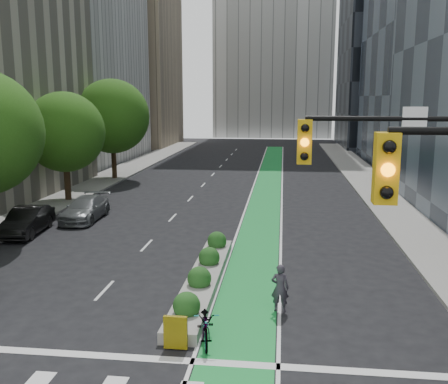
% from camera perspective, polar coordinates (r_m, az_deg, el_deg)
% --- Properties ---
extents(ground, '(160.00, 160.00, 0.00)m').
position_cam_1_polar(ground, '(14.20, -12.22, -20.36)').
color(ground, black).
rests_on(ground, ground).
extents(sidewalk_left, '(3.60, 90.00, 0.15)m').
position_cam_1_polar(sidewalk_left, '(40.46, -16.66, -0.05)').
color(sidewalk_left, gray).
rests_on(sidewalk_left, ground).
extents(sidewalk_right, '(3.60, 90.00, 0.15)m').
position_cam_1_polar(sidewalk_right, '(37.93, 18.18, -0.82)').
color(sidewalk_right, gray).
rests_on(sidewalk_right, ground).
extents(bike_lane_paint, '(2.20, 70.00, 0.01)m').
position_cam_1_polar(bike_lane_paint, '(42.11, 5.02, 0.67)').
color(bike_lane_paint, '#198E39').
rests_on(bike_lane_paint, ground).
extents(building_tan_far, '(14.00, 16.00, 26.00)m').
position_cam_1_polar(building_tan_far, '(81.36, -10.92, 14.49)').
color(building_tan_far, tan).
rests_on(building_tan_far, ground).
extents(building_dark_end, '(14.00, 18.00, 28.00)m').
position_cam_1_polar(building_dark_end, '(81.30, 18.57, 14.85)').
color(building_dark_end, black).
rests_on(building_dark_end, ground).
extents(tree_midfar, '(5.60, 5.60, 7.76)m').
position_cam_1_polar(tree_midfar, '(36.82, -17.76, 6.53)').
color(tree_midfar, black).
rests_on(tree_midfar, ground).
extents(tree_far, '(6.60, 6.60, 9.00)m').
position_cam_1_polar(tree_far, '(46.07, -12.65, 8.43)').
color(tree_far, black).
rests_on(tree_far, ground).
extents(median_planter, '(1.20, 10.26, 1.10)m').
position_cam_1_polar(median_planter, '(19.97, -2.33, -9.55)').
color(median_planter, gray).
rests_on(median_planter, ground).
extents(bicycle, '(1.11, 2.21, 1.11)m').
position_cam_1_polar(bicycle, '(15.59, -2.07, -14.84)').
color(bicycle, gray).
rests_on(bicycle, ground).
extents(cyclist, '(0.66, 0.47, 1.70)m').
position_cam_1_polar(cyclist, '(17.55, 6.41, -10.85)').
color(cyclist, '#37323D').
rests_on(cyclist, ground).
extents(parked_car_left_mid, '(2.01, 4.59, 1.47)m').
position_cam_1_polar(parked_car_left_mid, '(29.09, -21.58, -3.09)').
color(parked_car_left_mid, black).
rests_on(parked_car_left_mid, ground).
extents(parked_car_left_far, '(2.05, 4.81, 1.38)m').
position_cam_1_polar(parked_car_left_far, '(31.37, -15.56, -1.85)').
color(parked_car_left_far, slate).
rests_on(parked_car_left_far, ground).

